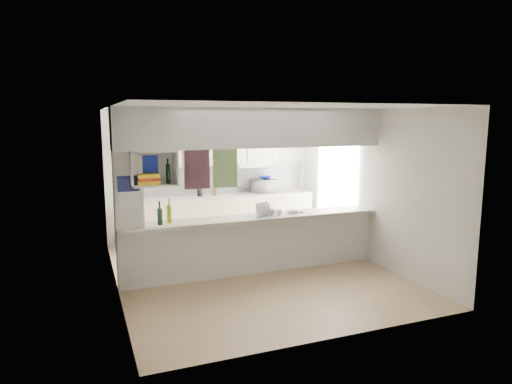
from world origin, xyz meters
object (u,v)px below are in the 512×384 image
dish_rack (265,210)px  wine_bottles (165,215)px  microwave (265,186)px  bowl (265,178)px

dish_rack → wine_bottles: 1.58m
microwave → dish_rack: microwave is taller
microwave → wine_bottles: 3.26m
microwave → wine_bottles: bearing=37.1°
bowl → dish_rack: bearing=-112.5°
microwave → bowl: (0.03, 0.04, 0.17)m
bowl → wine_bottles: wine_bottles is taller
bowl → wine_bottles: (-2.49, -2.18, -0.17)m
dish_rack → wine_bottles: bearing=171.1°
microwave → dish_rack: bearing=63.9°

